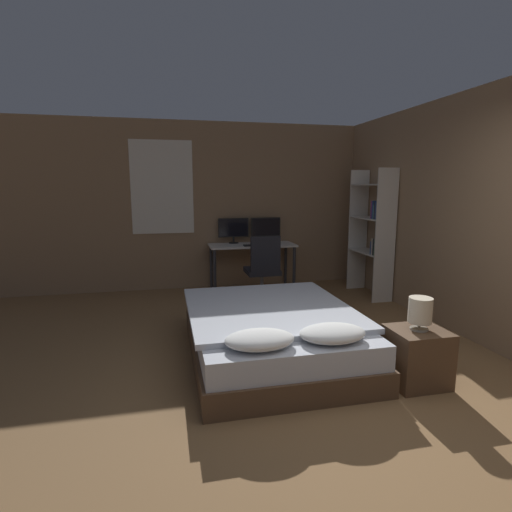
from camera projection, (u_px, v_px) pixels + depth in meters
ground_plane at (388, 437)px, 2.70m from camera, size 20.00×20.00×0.00m
wall_back at (250, 206)px, 6.71m from camera, size 12.00×0.08×2.70m
wall_side_right at (474, 216)px, 4.31m from camera, size 0.06×12.00×2.70m
bed at (272, 333)px, 3.93m from camera, size 1.59×2.05×0.56m
nightstand at (417, 357)px, 3.39m from camera, size 0.46×0.42×0.48m
bedside_lamp at (420, 311)px, 3.32m from camera, size 0.19×0.19×0.28m
desk at (252, 250)px, 6.48m from camera, size 1.39×0.57×0.75m
monitor_left at (233, 229)px, 6.54m from camera, size 0.50×0.16×0.41m
monitor_right at (266, 228)px, 6.66m from camera, size 0.50×0.16×0.41m
keyboard at (255, 245)px, 6.29m from camera, size 0.35×0.13×0.02m
computer_mouse at (271, 244)px, 6.35m from camera, size 0.07×0.05×0.04m
office_chair at (263, 275)px, 5.78m from camera, size 0.52×0.52×0.99m
bookshelf at (374, 227)px, 5.98m from camera, size 0.32×0.86×1.93m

